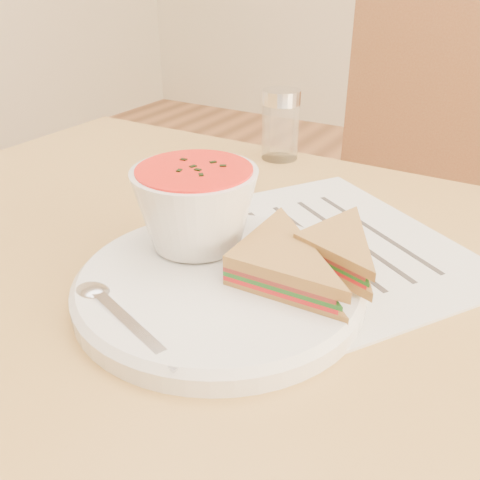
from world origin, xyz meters
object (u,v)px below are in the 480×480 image
Objects in this scene: soup_bowl at (196,211)px; plate at (219,286)px; chair_far at (423,243)px; condiment_shaker at (280,125)px.

plate is at bearing -36.29° from soup_bowl.
condiment_shaker is at bearing 52.48° from chair_far.
condiment_shaker reaches higher than plate.
condiment_shaker is at bearing 102.87° from soup_bowl.
chair_far reaches higher than condiment_shaker.
soup_bowl reaches higher than plate.
condiment_shaker is at bearing 108.94° from plate.
chair_far is at bearing 61.20° from condiment_shaker.
plate is 2.19× the size of soup_bowl.
chair_far is at bearing 80.94° from soup_bowl.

